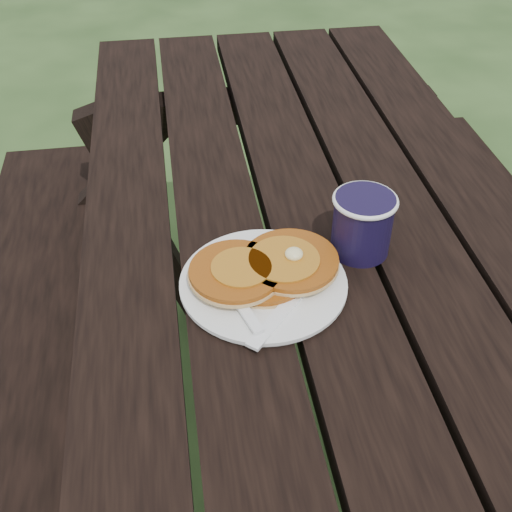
{
  "coord_description": "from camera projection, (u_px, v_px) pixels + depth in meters",
  "views": [
    {
      "loc": [
        -0.22,
        -0.77,
        1.39
      ],
      "look_at": [
        -0.11,
        -0.07,
        0.8
      ],
      "focal_mm": 45.0,
      "sensor_mm": 36.0,
      "label": 1
    }
  ],
  "objects": [
    {
      "name": "ground",
      "position": [
        299.0,
        493.0,
        1.5
      ],
      "size": [
        60.0,
        60.0,
        0.0
      ],
      "primitive_type": "plane",
      "color": "#28401B",
      "rests_on": "ground"
    },
    {
      "name": "picnic_table",
      "position": [
        308.0,
        395.0,
        1.26
      ],
      "size": [
        1.36,
        1.8,
        0.75
      ],
      "color": "black",
      "rests_on": "ground"
    },
    {
      "name": "plate",
      "position": [
        263.0,
        284.0,
        0.94
      ],
      "size": [
        0.3,
        0.3,
        0.01
      ],
      "primitive_type": "cylinder",
      "rotation": [
        0.0,
        0.0,
        0.3
      ],
      "color": "white",
      "rests_on": "picnic_table"
    },
    {
      "name": "pancake_stack",
      "position": [
        265.0,
        268.0,
        0.94
      ],
      "size": [
        0.22,
        0.15,
        0.04
      ],
      "rotation": [
        0.0,
        0.0,
        0.41
      ],
      "color": "#9E4E11",
      "rests_on": "plate"
    },
    {
      "name": "knife",
      "position": [
        286.0,
        307.0,
        0.89
      ],
      "size": [
        0.13,
        0.15,
        0.0
      ],
      "primitive_type": "cube",
      "rotation": [
        0.0,
        0.0,
        -0.72
      ],
      "color": "white",
      "rests_on": "plate"
    },
    {
      "name": "fork",
      "position": [
        242.0,
        306.0,
        0.89
      ],
      "size": [
        0.08,
        0.16,
        0.01
      ],
      "primitive_type": null,
      "rotation": [
        0.0,
        0.0,
        0.3
      ],
      "color": "white",
      "rests_on": "plate"
    },
    {
      "name": "coffee_cup",
      "position": [
        363.0,
        221.0,
        0.97
      ],
      "size": [
        0.1,
        0.1,
        0.1
      ],
      "rotation": [
        0.0,
        0.0,
        -0.17
      ],
      "color": "black",
      "rests_on": "picnic_table"
    }
  ]
}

